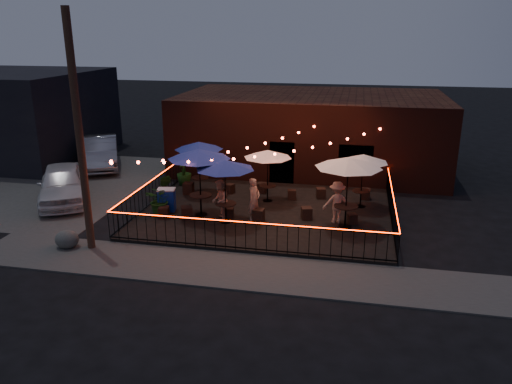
% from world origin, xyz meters
% --- Properties ---
extents(ground, '(110.00, 110.00, 0.00)m').
position_xyz_m(ground, '(0.00, 0.00, 0.00)').
color(ground, black).
rests_on(ground, ground).
extents(patio, '(10.00, 8.00, 0.15)m').
position_xyz_m(patio, '(0.00, 2.00, 0.07)').
color(patio, black).
rests_on(patio, ground).
extents(sidewalk, '(18.00, 2.50, 0.05)m').
position_xyz_m(sidewalk, '(0.00, -3.25, 0.03)').
color(sidewalk, '#3F3D3A').
rests_on(sidewalk, ground).
extents(parking_lot, '(11.00, 12.00, 0.02)m').
position_xyz_m(parking_lot, '(-12.00, 4.00, 0.01)').
color(parking_lot, '#3F3D3A').
rests_on(parking_lot, ground).
extents(brick_building, '(14.00, 8.00, 4.00)m').
position_xyz_m(brick_building, '(1.00, 9.99, 2.00)').
color(brick_building, black).
rests_on(brick_building, ground).
extents(utility_pole, '(0.26, 0.26, 8.00)m').
position_xyz_m(utility_pole, '(-5.40, -2.60, 4.00)').
color(utility_pole, '#372316').
rests_on(utility_pole, ground).
extents(fence_front, '(10.00, 0.04, 1.04)m').
position_xyz_m(fence_front, '(0.00, -2.00, 0.66)').
color(fence_front, black).
rests_on(fence_front, patio).
extents(fence_left, '(0.04, 8.00, 1.04)m').
position_xyz_m(fence_left, '(-5.00, 2.00, 0.66)').
color(fence_left, black).
rests_on(fence_left, patio).
extents(fence_right, '(0.04, 8.00, 1.04)m').
position_xyz_m(fence_right, '(5.00, 2.00, 0.66)').
color(fence_right, black).
rests_on(fence_right, patio).
extents(festoon_lights, '(10.02, 8.72, 1.32)m').
position_xyz_m(festoon_lights, '(-1.01, 1.70, 2.52)').
color(festoon_lights, '#FF432B').
rests_on(festoon_lights, ground).
extents(cafe_table_0, '(2.96, 2.96, 2.73)m').
position_xyz_m(cafe_table_0, '(-2.52, 1.00, 2.65)').
color(cafe_table_0, black).
rests_on(cafe_table_0, patio).
extents(cafe_table_1, '(2.73, 2.73, 2.39)m').
position_xyz_m(cafe_table_1, '(-3.42, 3.74, 2.34)').
color(cafe_table_1, black).
rests_on(cafe_table_1, patio).
extents(cafe_table_2, '(2.33, 2.33, 2.50)m').
position_xyz_m(cafe_table_2, '(-1.33, 0.42, 2.43)').
color(cafe_table_2, black).
rests_on(cafe_table_2, patio).
extents(cafe_table_3, '(2.13, 2.13, 2.28)m').
position_xyz_m(cafe_table_3, '(-0.19, 3.24, 2.23)').
color(cafe_table_3, black).
rests_on(cafe_table_3, patio).
extents(cafe_table_4, '(2.67, 2.67, 2.74)m').
position_xyz_m(cafe_table_4, '(3.24, 0.83, 2.65)').
color(cafe_table_4, black).
rests_on(cafe_table_4, patio).
extents(cafe_table_5, '(2.60, 2.60, 2.28)m').
position_xyz_m(cafe_table_5, '(3.80, 3.28, 2.23)').
color(cafe_table_5, black).
rests_on(cafe_table_5, patio).
extents(bistro_chair_0, '(0.45, 0.45, 0.45)m').
position_xyz_m(bistro_chair_0, '(-3.88, 0.38, 0.38)').
color(bistro_chair_0, black).
rests_on(bistro_chair_0, patio).
extents(bistro_chair_1, '(0.56, 0.56, 0.50)m').
position_xyz_m(bistro_chair_1, '(-2.94, 0.46, 0.40)').
color(bistro_chair_1, black).
rests_on(bistro_chair_1, patio).
extents(bistro_chair_2, '(0.44, 0.44, 0.51)m').
position_xyz_m(bistro_chair_2, '(-3.91, 3.51, 0.41)').
color(bistro_chair_2, black).
rests_on(bistro_chair_2, patio).
extents(bistro_chair_3, '(0.48, 0.48, 0.43)m').
position_xyz_m(bistro_chair_3, '(-2.09, 3.98, 0.36)').
color(bistro_chair_3, black).
rests_on(bistro_chair_3, patio).
extents(bistro_chair_4, '(0.39, 0.39, 0.41)m').
position_xyz_m(bistro_chair_4, '(-1.33, 0.92, 0.35)').
color(bistro_chair_4, black).
rests_on(bistro_chair_4, patio).
extents(bistro_chair_5, '(0.45, 0.45, 0.50)m').
position_xyz_m(bistro_chair_5, '(-0.10, 0.75, 0.40)').
color(bistro_chair_5, black).
rests_on(bistro_chair_5, patio).
extents(bistro_chair_6, '(0.44, 0.44, 0.46)m').
position_xyz_m(bistro_chair_6, '(-0.66, 4.31, 0.38)').
color(bistro_chair_6, black).
rests_on(bistro_chair_6, patio).
extents(bistro_chair_7, '(0.42, 0.42, 0.43)m').
position_xyz_m(bistro_chair_7, '(0.82, 3.67, 0.36)').
color(bistro_chair_7, black).
rests_on(bistro_chair_7, patio).
extents(bistro_chair_8, '(0.50, 0.50, 0.47)m').
position_xyz_m(bistro_chair_8, '(1.71, 1.41, 0.38)').
color(bistro_chair_8, black).
rests_on(bistro_chair_8, patio).
extents(bistro_chair_9, '(0.44, 0.44, 0.41)m').
position_xyz_m(bistro_chair_9, '(3.49, 1.20, 0.35)').
color(bistro_chair_9, black).
rests_on(bistro_chair_9, patio).
extents(bistro_chair_10, '(0.47, 0.47, 0.46)m').
position_xyz_m(bistro_chair_10, '(2.07, 4.08, 0.38)').
color(bistro_chair_10, black).
rests_on(bistro_chair_10, patio).
extents(bistro_chair_11, '(0.41, 0.41, 0.47)m').
position_xyz_m(bistro_chair_11, '(4.02, 4.35, 0.39)').
color(bistro_chair_11, black).
rests_on(bistro_chair_11, patio).
extents(patron_a, '(0.61, 0.73, 1.70)m').
position_xyz_m(patron_a, '(-0.30, 0.86, 1.00)').
color(patron_a, '#D2AF84').
rests_on(patron_a, patio).
extents(patron_b, '(0.75, 0.90, 1.65)m').
position_xyz_m(patron_b, '(-1.60, 0.55, 0.98)').
color(patron_b, '#D7AE92').
rests_on(patron_b, patio).
extents(patron_c, '(1.19, 0.86, 1.65)m').
position_xyz_m(patron_c, '(2.88, 1.24, 0.98)').
color(patron_c, '#DFB48F').
rests_on(patron_c, patio).
extents(potted_shrub_a, '(1.24, 1.13, 1.21)m').
position_xyz_m(potted_shrub_a, '(-4.14, 0.73, 0.75)').
color(potted_shrub_a, '#1A390E').
rests_on(potted_shrub_a, patio).
extents(potted_shrub_b, '(0.78, 0.68, 1.21)m').
position_xyz_m(potted_shrub_b, '(-4.60, 2.28, 0.76)').
color(potted_shrub_b, '#163A0E').
rests_on(potted_shrub_b, patio).
extents(potted_shrub_c, '(0.78, 0.78, 1.30)m').
position_xyz_m(potted_shrub_c, '(-4.58, 4.84, 0.80)').
color(potted_shrub_c, '#133E0D').
rests_on(potted_shrub_c, patio).
extents(cooler, '(0.80, 0.64, 0.95)m').
position_xyz_m(cooler, '(-4.05, 1.18, 0.63)').
color(cooler, '#0D2BAC').
rests_on(cooler, patio).
extents(boulder, '(0.98, 0.88, 0.68)m').
position_xyz_m(boulder, '(-6.23, -2.75, 0.34)').
color(boulder, '#43433F').
rests_on(boulder, ground).
extents(car_white, '(4.07, 5.17, 1.65)m').
position_xyz_m(car_white, '(-9.15, 1.79, 0.82)').
color(car_white, silver).
rests_on(car_white, ground).
extents(car_silver, '(3.91, 5.37, 1.69)m').
position_xyz_m(car_silver, '(-10.36, 7.51, 0.84)').
color(car_silver, gray).
rests_on(car_silver, ground).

